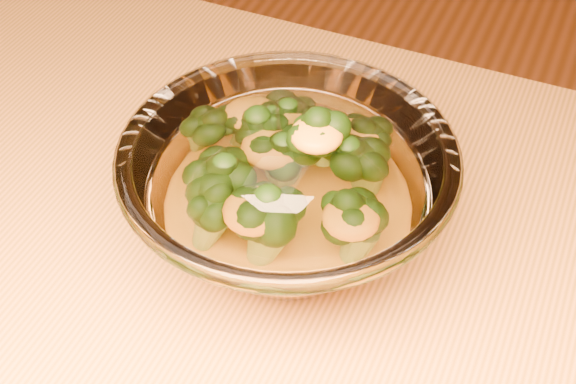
{
  "coord_description": "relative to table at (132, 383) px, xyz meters",
  "views": [
    {
      "loc": [
        0.26,
        -0.27,
        1.22
      ],
      "look_at": [
        0.09,
        0.11,
        0.81
      ],
      "focal_mm": 50.0,
      "sensor_mm": 36.0,
      "label": 1
    }
  ],
  "objects": [
    {
      "name": "table",
      "position": [
        0.0,
        0.0,
        0.0
      ],
      "size": [
        1.2,
        0.8,
        0.75
      ],
      "color": "#C37D3A",
      "rests_on": "ground"
    },
    {
      "name": "cheese_sauce",
      "position": [
        0.09,
        0.11,
        0.13
      ],
      "size": [
        0.13,
        0.13,
        0.04
      ],
      "primitive_type": "ellipsoid",
      "color": "orange",
      "rests_on": "glass_bowl"
    },
    {
      "name": "glass_bowl",
      "position": [
        0.09,
        0.11,
        0.16
      ],
      "size": [
        0.24,
        0.24,
        0.11
      ],
      "color": "white",
      "rests_on": "table"
    },
    {
      "name": "broccoli_heap",
      "position": [
        0.09,
        0.11,
        0.17
      ],
      "size": [
        0.18,
        0.16,
        0.08
      ],
      "color": "black",
      "rests_on": "cheese_sauce"
    }
  ]
}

